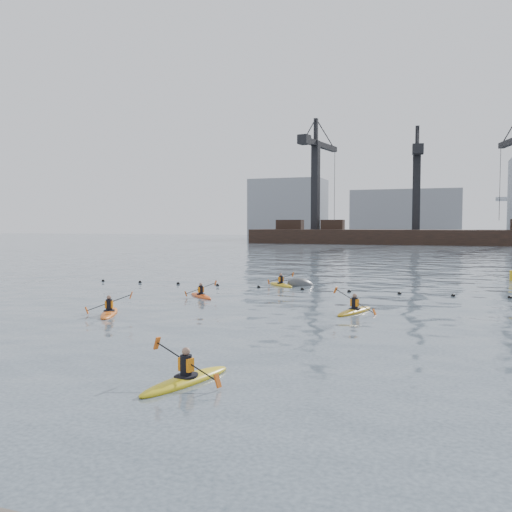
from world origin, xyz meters
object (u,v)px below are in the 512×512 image
Objects in this scene: kayaker_5 at (281,284)px; mooring_buoy at (301,285)px; kayaker_2 at (201,295)px; kayaker_0 at (109,312)px; kayaker_1 at (186,379)px; kayaker_3 at (355,310)px.

kayaker_5 is 1.27× the size of mooring_buoy.
mooring_buoy is at bearing 16.34° from kayaker_2.
kayaker_2 is 7.54m from kayaker_5.
kayaker_0 is 0.92× the size of kayaker_1.
kayaker_1 reaches higher than mooring_buoy.
mooring_buoy is (-5.32, 10.22, -0.10)m from kayaker_3.
kayaker_5 is (3.99, 14.02, -0.01)m from kayaker_0.
kayaker_2 is (1.35, 6.96, -0.01)m from kayaker_0.
mooring_buoy is at bearing 134.94° from kayaker_3.
mooring_buoy is at bearing 112.76° from kayaker_1.
kayaker_1 is 23.29m from mooring_buoy.
kayaker_5 is at bearing 47.78° from kayaker_0.
kayaker_1 reaches higher than kayaker_0.
kayaker_5 is (-4.31, 22.56, -0.01)m from kayaker_1.
kayaker_2 is 0.97× the size of kayaker_5.
kayaker_0 is 1.26× the size of kayaker_2.
kayaker_3 is 1.28× the size of kayaker_5.
kayaker_0 is 11.90m from kayaker_1.
mooring_buoy is (5.25, 14.55, -0.10)m from kayaker_0.
kayaker_3 is at bearing -62.48° from mooring_buoy.
mooring_buoy is (3.90, 7.59, -0.09)m from kayaker_2.
kayaker_5 is (-6.59, 9.69, -0.01)m from kayaker_3.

